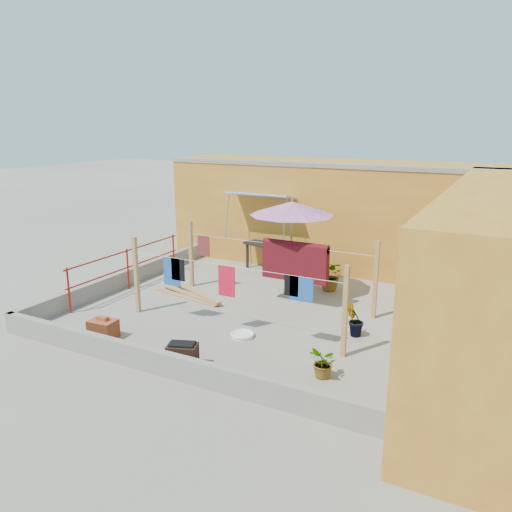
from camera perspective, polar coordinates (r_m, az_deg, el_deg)
name	(u,v)px	position (r m, az deg, el deg)	size (l,w,h in m)	color
ground	(260,310)	(11.90, 0.47, -6.24)	(80.00, 80.00, 0.00)	#9E998E
wall_back	(345,215)	(15.50, 10.13, 4.69)	(11.00, 3.27, 3.21)	#BC8629
parapet_front	(166,364)	(9.05, -10.21, -12.08)	(8.30, 0.16, 0.44)	gray
parapet_left	(127,278)	(14.06, -14.49, -2.42)	(0.16, 7.30, 0.44)	gray
red_railing	(128,263)	(13.63, -14.47, -0.77)	(0.05, 4.20, 1.10)	#A31B10
clothesline_rig	(285,265)	(11.85, 3.38, -1.04)	(5.09, 2.35, 1.80)	tan
patio_umbrella	(292,209)	(12.32, 4.11, 5.39)	(2.39, 2.39, 2.52)	gray
outdoor_table	(274,246)	(14.93, 2.01, 1.10)	(1.91, 1.31, 0.81)	black
brick_stack	(103,329)	(10.83, -17.06, -7.97)	(0.58, 0.44, 0.47)	#AB4F27
lumber_pile	(191,295)	(12.87, -7.47, -4.39)	(2.20, 1.00, 0.14)	tan
brazier	(183,356)	(9.27, -8.39, -11.20)	(0.63, 0.52, 0.48)	black
white_basin	(242,335)	(10.49, -1.56, -8.98)	(0.49, 0.49, 0.09)	white
water_jug_a	(430,317)	(11.73, 19.27, -6.65)	(0.22, 0.22, 0.34)	white
water_jug_b	(432,314)	(11.98, 19.46, -6.29)	(0.20, 0.20, 0.31)	white
green_hose	(431,292)	(13.85, 19.35, -3.89)	(0.47, 0.47, 0.07)	#1A751E
plant_back_a	(331,275)	(13.31, 8.60, -2.21)	(0.75, 0.65, 0.83)	#235C1A
plant_back_b	(429,283)	(13.43, 19.20, -2.98)	(0.40, 0.40, 0.72)	#235C1A
plant_right_a	(427,292)	(12.43, 18.93, -3.88)	(0.49, 0.33, 0.92)	#235C1A
plant_right_b	(354,320)	(10.58, 11.19, -7.21)	(0.39, 0.32, 0.71)	#235C1A
plant_right_c	(324,363)	(8.89, 7.78, -12.01)	(0.51, 0.45, 0.57)	#235C1A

